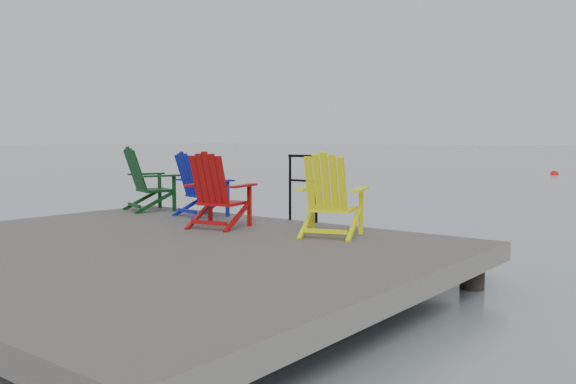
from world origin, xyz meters
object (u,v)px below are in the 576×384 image
Objects in this scene: chair_green at (147,179)px; chair_blue at (199,185)px; buoy_b at (554,175)px; chair_yellow at (330,195)px; handrail at (303,181)px; chair_red at (217,191)px.

chair_green reaches higher than chair_blue.
buoy_b is at bearing 109.09° from chair_green.
chair_yellow is at bearing -81.12° from buoy_b.
handrail is at bearing 120.45° from chair_yellow.
chair_green is (-2.66, -0.47, -0.06)m from handrail.
chair_blue is 0.97× the size of chair_red.
chair_red is at bearing -84.72° from buoy_b.
chair_green is at bearing -169.97° from handrail.
chair_yellow is (2.53, -0.39, 0.02)m from chair_blue.
chair_blue is at bearing -87.06° from buoy_b.
handrail is 0.94× the size of chair_green.
chair_red is 2.41× the size of buoy_b.
chair_green is 23.53m from buoy_b.
buoy_b is (-2.24, 24.18, -0.97)m from chair_red.
handrail is 2.35× the size of buoy_b.
handrail is 1.33m from chair_yellow.
chair_blue is 2.35× the size of buoy_b.
chair_green reaches higher than buoy_b.
chair_red is (2.18, -0.67, -0.02)m from chair_green.
chair_blue is at bearing 133.14° from chair_red.
chair_red is 24.30m from buoy_b.
chair_green reaches higher than chair_yellow.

